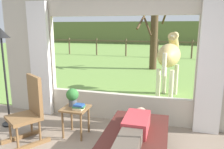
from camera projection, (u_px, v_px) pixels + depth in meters
back_wall_with_window at (118, 60)px, 4.42m from camera, size 5.20×0.12×2.55m
curtain_panel_left at (40, 60)px, 4.75m from camera, size 0.44×0.10×2.40m
curtain_panel_right at (211, 68)px, 3.84m from camera, size 0.44×0.10×2.40m
outdoor_pasture_lawn at (159, 55)px, 14.92m from camera, size 36.00×21.68×0.02m
distant_hill_ridge at (166, 33)px, 23.90m from camera, size 36.00×2.00×2.40m
recliner_sofa at (134, 148)px, 3.14m from camera, size 0.93×1.71×0.42m
reclining_person at (134, 130)px, 3.03m from camera, size 0.35×1.43×0.22m
rocking_chair at (29, 110)px, 3.67m from camera, size 0.76×0.82×1.12m
side_table at (76, 113)px, 3.89m from camera, size 0.44×0.44×0.52m
potted_plant at (72, 96)px, 3.91m from camera, size 0.22×0.22×0.32m
book_stack at (79, 107)px, 3.78m from camera, size 0.21×0.16×0.09m
floor_lamp_left at (2, 48)px, 4.09m from camera, size 0.32×0.32×1.88m
horse at (169, 56)px, 5.82m from camera, size 0.72×1.81×1.73m
pasture_tree at (153, 40)px, 9.75m from camera, size 1.39×1.39×2.95m
pasture_fence_line at (158, 45)px, 13.68m from camera, size 16.10×0.10×1.10m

